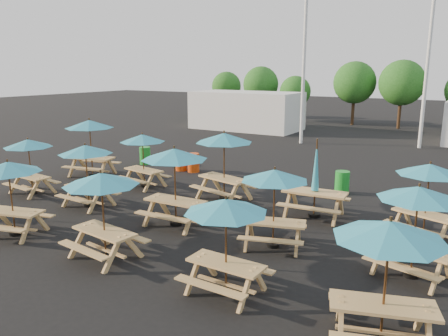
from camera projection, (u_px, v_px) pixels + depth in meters
The scene contains 27 objects.
ground at pixel (200, 209), 14.26m from camera, with size 120.00×120.00×0.00m, color black.
picnic_unit_1 at pixel (28, 147), 15.70m from camera, with size 1.82×1.82×2.04m.
picnic_unit_2 at pixel (90, 128), 18.35m from camera, with size 2.41×2.41×2.42m.
picnic_unit_3 at pixel (8, 172), 11.70m from camera, with size 2.15×2.15×2.09m.
picnic_unit_4 at pixel (86, 154), 14.20m from camera, with size 1.81×1.81×2.10m.
picnic_unit_5 at pixel (143, 142), 16.63m from camera, with size 1.96×1.96×2.08m.
picnic_unit_6 at pixel (101, 185), 10.21m from camera, with size 1.97×1.97×2.15m.
picnic_unit_7 at pixel (174, 159), 12.43m from camera, with size 1.99×1.99×2.31m.
picnic_unit_8 at pixel (224, 142), 14.92m from camera, with size 2.36×2.36×2.38m.
picnic_unit_9 at pixel (226, 212), 8.57m from camera, with size 1.72×1.72×2.03m.
picnic_unit_10 at pixel (275, 180), 10.90m from camera, with size 2.15×2.15×2.07m.
picnic_unit_11 at pixel (315, 185), 13.36m from camera, with size 2.05×1.83×2.45m.
picnic_unit_12 at pixel (389, 239), 6.89m from camera, with size 2.29×2.29×2.19m.
picnic_unit_13 at pixel (418, 199), 9.27m from camera, with size 2.10×2.10×2.09m.
picnic_unit_14 at pixel (429, 174), 11.52m from camera, with size 2.19×2.19×2.07m.
waste_bin_0 at pixel (145, 156), 20.96m from camera, with size 0.52×0.52×0.83m, color #1A9428.
waste_bin_1 at pixel (181, 161), 19.66m from camera, with size 0.52×0.52×0.83m, color #D6410C.
waste_bin_2 at pixel (193, 163), 19.38m from camera, with size 0.52×0.52×0.83m, color #D6410C.
waste_bin_3 at pixel (342, 182), 16.02m from camera, with size 0.52×0.52×0.83m, color #1A9428.
mast_0 at pixel (305, 42), 25.62m from camera, with size 0.20×0.20×12.00m, color silver.
mast_1 at pixel (430, 41), 24.01m from camera, with size 0.20×0.20×12.00m, color silver.
event_tent_0 at pixel (246, 111), 33.00m from camera, with size 8.00×4.00×2.80m, color silver.
tree_0 at pixel (226, 86), 41.79m from camera, with size 2.80×2.80×4.24m.
tree_1 at pixel (261, 84), 38.42m from camera, with size 3.11×3.11×4.72m.
tree_2 at pixel (295, 91), 36.64m from camera, with size 2.59×2.59×3.93m.
tree_3 at pixel (355, 83), 35.01m from camera, with size 3.36×3.36×5.09m.
tree_4 at pixel (402, 83), 32.78m from camera, with size 3.41×3.41×5.17m.
Camera 1 is at (7.70, -11.24, 4.49)m, focal length 35.00 mm.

